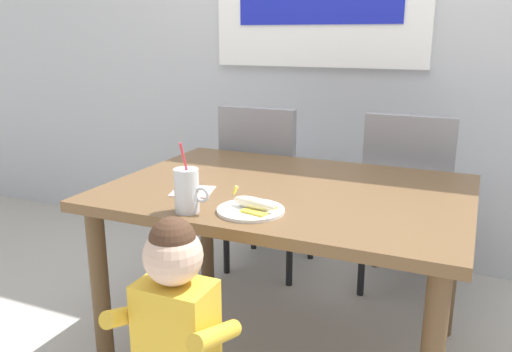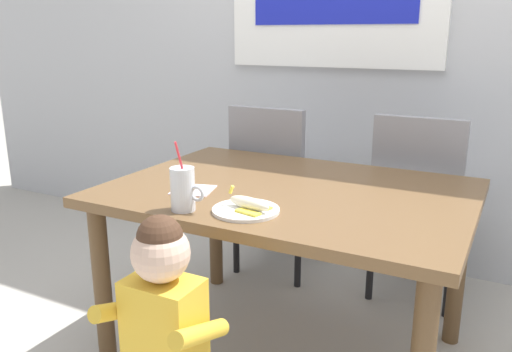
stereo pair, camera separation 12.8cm
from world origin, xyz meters
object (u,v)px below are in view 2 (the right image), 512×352
Objects in this scene: dining_chair_right at (419,198)px; dining_chair_left at (275,181)px; dining_table at (289,210)px; milk_cup at (183,192)px; toddler_standing at (164,316)px; peeled_banana at (248,204)px; snack_plate at (246,210)px; paper_napkin at (193,190)px.

dining_chair_left is at bearing 3.55° from dining_chair_right.
milk_cup is (-0.21, -0.41, 0.16)m from dining_table.
dining_table is 0.73m from toddler_standing.
dining_chair_left is 1.12m from peeled_banana.
dining_chair_left is 1.11m from snack_plate.
toddler_standing is 0.43m from milk_cup.
snack_plate is (0.38, -1.02, 0.20)m from dining_chair_left.
toddler_standing is 5.59× the size of paper_napkin.
peeled_banana is at bearing 21.52° from milk_cup.
dining_table is at bearing 89.70° from peeled_banana.
toddler_standing is (0.31, -1.41, -0.02)m from dining_chair_left.
dining_chair_left is 1.15× the size of toddler_standing.
toddler_standing is 0.46m from peeled_banana.
dining_table is 1.44× the size of dining_chair_right.
dining_chair_right is at bearing 63.15° from milk_cup.
peeled_banana is (-0.37, -1.07, 0.23)m from dining_chair_right.
dining_table is at bearing 119.40° from dining_chair_left.
milk_cup reaches higher than toddler_standing.
dining_table is 9.23× the size of paper_napkin.
dining_table is 0.83m from dining_chair_right.
paper_napkin is (-0.10, 0.21, -0.06)m from milk_cup.
milk_cup reaches higher than snack_plate.
toddler_standing is at bearing -66.31° from milk_cup.
dining_chair_left is 1.44m from toddler_standing.
peeled_banana is at bearing -90.30° from dining_table.
paper_napkin reaches higher than dining_table.
toddler_standing is 0.45m from snack_plate.
dining_chair_right is at bearing 53.97° from paper_napkin.
dining_chair_right is 1.15× the size of toddler_standing.
dining_chair_right is 6.40× the size of paper_napkin.
snack_plate is at bearing 70.14° from dining_chair_right.
dining_chair_left is 5.47× the size of peeled_banana.
toddler_standing is at bearing -99.47° from snack_plate.
dining_table is 5.59× the size of milk_cup.
dining_chair_left is 1.00× the size of dining_chair_right.
paper_napkin is (0.08, -0.90, 0.20)m from dining_chair_left.
snack_plate reaches higher than paper_napkin.
peeled_banana reaches higher than paper_napkin.
dining_chair_left reaches higher than dining_table.
snack_plate is 0.32m from paper_napkin.
dining_table is at bearing 87.80° from snack_plate.
dining_chair_right is at bearing -176.45° from dining_chair_left.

